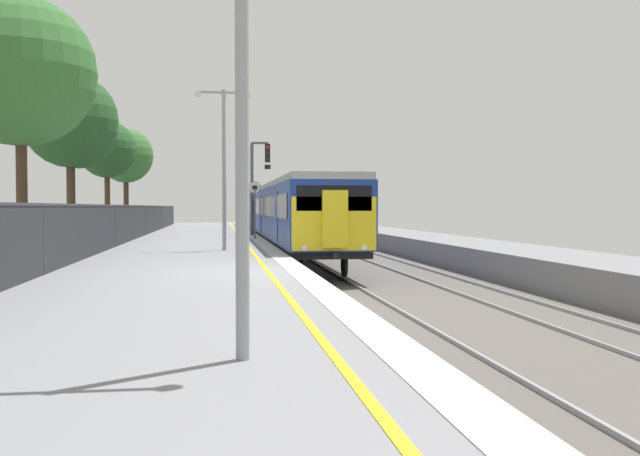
{
  "coord_description": "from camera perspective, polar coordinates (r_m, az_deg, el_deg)",
  "views": [
    {
      "loc": [
        -1.54,
        -17.08,
        1.55
      ],
      "look_at": [
        1.72,
        5.84,
        0.87
      ],
      "focal_mm": 40.61,
      "sensor_mm": 36.0,
      "label": 1
    }
  ],
  "objects": [
    {
      "name": "commuter_train_at_platform",
      "position": [
        43.35,
        -3.3,
        1.3
      ],
      "size": [
        2.83,
        42.17,
        3.81
      ],
      "color": "navy",
      "rests_on": "ground"
    },
    {
      "name": "background_tree_right",
      "position": [
        43.07,
        -16.39,
        5.86
      ],
      "size": [
        3.27,
        3.27,
        6.47
      ],
      "color": "#473323",
      "rests_on": "ground"
    },
    {
      "name": "background_tree_centre",
      "position": [
        49.25,
        -15.08,
        5.42
      ],
      "size": [
        3.56,
        3.56,
        6.68
      ],
      "color": "#473323",
      "rests_on": "ground"
    },
    {
      "name": "background_tree_left",
      "position": [
        34.58,
        -18.89,
        7.71
      ],
      "size": [
        4.23,
        4.23,
        7.53
      ],
      "color": "#473323",
      "rests_on": "ground"
    },
    {
      "name": "speed_limit_sign",
      "position": [
        34.89,
        -5.17,
        2.03
      ],
      "size": [
        0.59,
        0.08,
        2.78
      ],
      "color": "#59595B",
      "rests_on": "ground"
    },
    {
      "name": "ground",
      "position": [
        17.71,
        5.64,
        -5.32
      ],
      "size": [
        17.4,
        110.0,
        1.21
      ],
      "color": "gray"
    },
    {
      "name": "background_tree_back",
      "position": [
        22.52,
        -22.54,
        11.0
      ],
      "size": [
        4.26,
        4.26,
        7.53
      ],
      "color": "#473323",
      "rests_on": "ground"
    },
    {
      "name": "platform_back_fence",
      "position": [
        17.53,
        -20.98,
        -0.69
      ],
      "size": [
        0.07,
        99.0,
        1.63
      ],
      "color": "#282B2D",
      "rests_on": "ground"
    },
    {
      "name": "platform_lamp_mid",
      "position": [
        26.03,
        -7.57,
        5.65
      ],
      "size": [
        2.0,
        0.2,
        5.7
      ],
      "color": "#93999E",
      "rests_on": "ground"
    },
    {
      "name": "platform_lamp_near",
      "position": [
        7.47,
        -6.18,
        13.24
      ],
      "size": [
        2.0,
        0.2,
        5.1
      ],
      "color": "#93999E",
      "rests_on": "ground"
    },
    {
      "name": "signal_gantry",
      "position": [
        39.69,
        -4.99,
        4.02
      ],
      "size": [
        1.1,
        0.24,
        5.09
      ],
      "color": "#47474C",
      "rests_on": "ground"
    }
  ]
}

